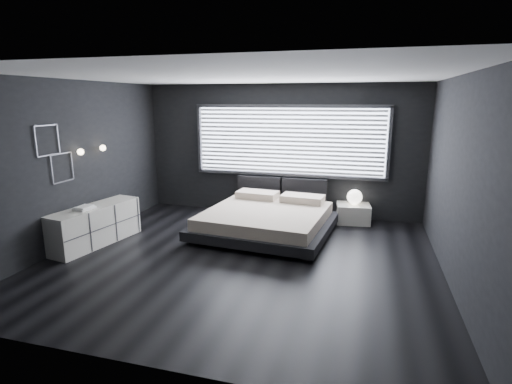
# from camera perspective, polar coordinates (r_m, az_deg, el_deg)

# --- Properties ---
(room) EXTENTS (6.04, 6.00, 2.80)m
(room) POSITION_cam_1_polar(r_m,az_deg,el_deg) (6.04, -2.18, 2.87)
(room) COLOR black
(room) RESTS_ON ground
(window) EXTENTS (4.14, 0.09, 1.52)m
(window) POSITION_cam_1_polar(r_m,az_deg,el_deg) (8.55, 4.67, 7.26)
(window) COLOR white
(window) RESTS_ON ground
(headboard) EXTENTS (1.96, 0.16, 0.52)m
(headboard) POSITION_cam_1_polar(r_m,az_deg,el_deg) (8.69, 3.67, 0.41)
(headboard) COLOR black
(headboard) RESTS_ON ground
(sconce_near) EXTENTS (0.18, 0.11, 0.11)m
(sconce_near) POSITION_cam_1_polar(r_m,az_deg,el_deg) (7.45, -23.80, 5.27)
(sconce_near) COLOR silver
(sconce_near) RESTS_ON ground
(sconce_far) EXTENTS (0.18, 0.11, 0.11)m
(sconce_far) POSITION_cam_1_polar(r_m,az_deg,el_deg) (7.92, -21.06, 5.90)
(sconce_far) COLOR silver
(sconce_far) RESTS_ON ground
(wall_art_upper) EXTENTS (0.01, 0.48, 0.48)m
(wall_art_upper) POSITION_cam_1_polar(r_m,az_deg,el_deg) (7.03, -27.65, 6.55)
(wall_art_upper) COLOR #47474C
(wall_art_upper) RESTS_ON ground
(wall_art_lower) EXTENTS (0.01, 0.48, 0.48)m
(wall_art_lower) POSITION_cam_1_polar(r_m,az_deg,el_deg) (7.27, -25.93, 3.14)
(wall_art_lower) COLOR #47474C
(wall_art_lower) RESTS_ON ground
(bed) EXTENTS (2.55, 2.46, 0.61)m
(bed) POSITION_cam_1_polar(r_m,az_deg,el_deg) (7.49, 1.51, -3.89)
(bed) COLOR black
(bed) RESTS_ON ground
(nightstand) EXTENTS (0.72, 0.62, 0.38)m
(nightstand) POSITION_cam_1_polar(r_m,az_deg,el_deg) (8.43, 13.70, -2.99)
(nightstand) COLOR silver
(nightstand) RESTS_ON ground
(orb_lamp) EXTENTS (0.31, 0.31, 0.31)m
(orb_lamp) POSITION_cam_1_polar(r_m,az_deg,el_deg) (8.36, 13.90, -0.68)
(orb_lamp) COLOR white
(orb_lamp) RESTS_ON nightstand
(dresser) EXTENTS (0.76, 1.76, 0.68)m
(dresser) POSITION_cam_1_polar(r_m,az_deg,el_deg) (7.49, -21.92, -4.41)
(dresser) COLOR silver
(dresser) RESTS_ON ground
(book_stack) EXTENTS (0.28, 0.34, 0.06)m
(book_stack) POSITION_cam_1_polar(r_m,az_deg,el_deg) (7.23, -23.31, -2.09)
(book_stack) COLOR white
(book_stack) RESTS_ON dresser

